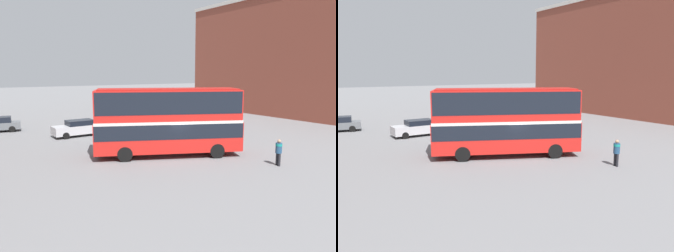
{
  "view_description": "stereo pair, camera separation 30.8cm",
  "coord_description": "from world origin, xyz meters",
  "views": [
    {
      "loc": [
        -13.37,
        -18.32,
        5.94
      ],
      "look_at": [
        -0.69,
        0.61,
        2.16
      ],
      "focal_mm": 35.0,
      "sensor_mm": 36.0,
      "label": 1
    },
    {
      "loc": [
        -13.12,
        -18.49,
        5.94
      ],
      "look_at": [
        -0.69,
        0.61,
        2.16
      ],
      "focal_mm": 35.0,
      "sensor_mm": 36.0,
      "label": 2
    }
  ],
  "objects": [
    {
      "name": "ground_plane",
      "position": [
        0.0,
        0.0,
        0.0
      ],
      "size": [
        240.0,
        240.0,
        0.0
      ],
      "primitive_type": "plane",
      "color": "slate"
    },
    {
      "name": "building_row_right",
      "position": [
        26.84,
        8.43,
        8.16
      ],
      "size": [
        9.5,
        36.37,
        16.29
      ],
      "color": "brown",
      "rests_on": "ground_plane"
    },
    {
      "name": "double_decker_bus",
      "position": [
        -0.69,
        0.61,
        2.74
      ],
      "size": [
        10.34,
        6.63,
        4.8
      ],
      "rotation": [
        0.0,
        0.0,
        -0.44
      ],
      "color": "red",
      "rests_on": "ground_plane"
    },
    {
      "name": "pedestrian_foreground",
      "position": [
        3.78,
        -5.4,
        1.05
      ],
      "size": [
        0.53,
        0.53,
        1.71
      ],
      "rotation": [
        0.0,
        0.0,
        2.82
      ],
      "color": "#232328",
      "rests_on": "ground_plane"
    },
    {
      "name": "parked_car_kerb_far",
      "position": [
        -3.55,
        11.37,
        0.77
      ],
      "size": [
        4.63,
        1.88,
        1.5
      ],
      "rotation": [
        0.0,
        0.0,
        3.16
      ],
      "color": "silver",
      "rests_on": "ground_plane"
    }
  ]
}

